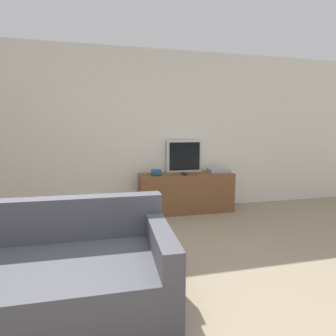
% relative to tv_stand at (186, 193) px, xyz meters
% --- Properties ---
extents(wall_back, '(9.00, 0.06, 2.60)m').
position_rel_tv_stand_xyz_m(wall_back, '(-0.81, 0.27, 0.98)').
color(wall_back, silver).
rests_on(wall_back, ground_plane).
extents(tv_stand, '(1.52, 0.45, 0.63)m').
position_rel_tv_stand_xyz_m(tv_stand, '(0.00, 0.00, 0.00)').
color(tv_stand, brown).
rests_on(tv_stand, ground_plane).
extents(television, '(0.60, 0.09, 0.54)m').
position_rel_tv_stand_xyz_m(television, '(0.01, 0.18, 0.58)').
color(television, silver).
rests_on(television, tv_stand).
extents(couch, '(2.14, 0.97, 0.77)m').
position_rel_tv_stand_xyz_m(couch, '(-1.85, -2.09, -0.05)').
color(couch, '#474751').
rests_on(couch, ground_plane).
extents(book_stack, '(0.16, 0.23, 0.08)m').
position_rel_tv_stand_xyz_m(book_stack, '(-0.50, -0.03, 0.36)').
color(book_stack, '#23478E').
rests_on(book_stack, tv_stand).
extents(remote_on_stand, '(0.05, 0.19, 0.02)m').
position_rel_tv_stand_xyz_m(remote_on_stand, '(-0.06, -0.09, 0.33)').
color(remote_on_stand, black).
rests_on(remote_on_stand, tv_stand).
extents(set_top_box, '(0.35, 0.23, 0.06)m').
position_rel_tv_stand_xyz_m(set_top_box, '(0.56, -0.00, 0.35)').
color(set_top_box, '#99999E').
rests_on(set_top_box, tv_stand).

